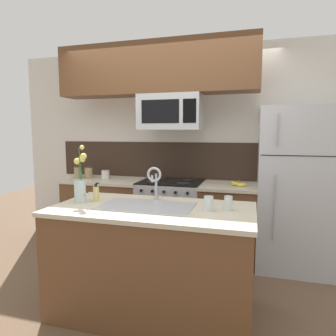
% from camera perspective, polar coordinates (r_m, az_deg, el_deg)
% --- Properties ---
extents(ground_plane, '(10.00, 10.00, 0.00)m').
position_cam_1_polar(ground_plane, '(3.17, -4.00, -21.82)').
color(ground_plane, brown).
extents(rear_partition, '(5.20, 0.10, 2.60)m').
position_cam_1_polar(rear_partition, '(3.96, 6.30, 3.58)').
color(rear_partition, silver).
rests_on(rear_partition, ground).
extents(splash_band, '(3.41, 0.01, 0.48)m').
position_cam_1_polar(splash_band, '(3.97, 1.87, 1.46)').
color(splash_band, '#332319').
rests_on(splash_band, rear_partition).
extents(back_counter_left, '(1.04, 0.65, 0.91)m').
position_cam_1_polar(back_counter_left, '(4.11, -11.49, -8.34)').
color(back_counter_left, brown).
rests_on(back_counter_left, ground).
extents(back_counter_right, '(0.67, 0.65, 0.91)m').
position_cam_1_polar(back_counter_right, '(3.68, 11.36, -10.11)').
color(back_counter_right, brown).
rests_on(back_counter_right, ground).
extents(stove_range, '(0.76, 0.64, 0.93)m').
position_cam_1_polar(stove_range, '(3.79, 0.63, -9.39)').
color(stove_range, '#B7BABF').
rests_on(stove_range, ground).
extents(microwave, '(0.74, 0.40, 0.41)m').
position_cam_1_polar(microwave, '(3.63, 0.56, 10.54)').
color(microwave, '#B7BABF').
extents(upper_cabinet_band, '(2.41, 0.34, 0.60)m').
position_cam_1_polar(upper_cabinet_band, '(3.73, -2.43, 18.31)').
color(upper_cabinet_band, brown).
extents(refrigerator, '(0.82, 0.74, 1.79)m').
position_cam_1_polar(refrigerator, '(3.62, 23.19, -3.67)').
color(refrigerator, '#B7BABF').
rests_on(refrigerator, ground).
extents(storage_jar_tall, '(0.09, 0.09, 0.16)m').
position_cam_1_polar(storage_jar_tall, '(4.17, -16.83, -0.76)').
color(storage_jar_tall, '#997F5B').
rests_on(storage_jar_tall, back_counter_left).
extents(storage_jar_medium, '(0.11, 0.11, 0.15)m').
position_cam_1_polar(storage_jar_medium, '(4.16, -14.88, -0.79)').
color(storage_jar_medium, '#997F5B').
rests_on(storage_jar_medium, back_counter_left).
extents(storage_jar_short, '(0.11, 0.11, 0.11)m').
position_cam_1_polar(storage_jar_short, '(4.04, -11.83, -1.21)').
color(storage_jar_short, silver).
rests_on(storage_jar_short, back_counter_left).
extents(banana_bunch, '(0.19, 0.15, 0.07)m').
position_cam_1_polar(banana_bunch, '(3.51, 13.30, -3.01)').
color(banana_bunch, yellow).
rests_on(banana_bunch, back_counter_right).
extents(island_counter, '(1.64, 0.84, 0.91)m').
position_cam_1_polar(island_counter, '(2.62, -2.96, -17.10)').
color(island_counter, brown).
rests_on(island_counter, ground).
extents(kitchen_sink, '(0.76, 0.44, 0.16)m').
position_cam_1_polar(kitchen_sink, '(2.50, -4.13, -8.86)').
color(kitchen_sink, '#ADAFB5').
rests_on(kitchen_sink, island_counter).
extents(sink_faucet, '(0.14, 0.14, 0.31)m').
position_cam_1_polar(sink_faucet, '(2.65, -2.55, -2.09)').
color(sink_faucet, '#B7BABF').
rests_on(sink_faucet, island_counter).
extents(dish_soap_bottle, '(0.06, 0.05, 0.16)m').
position_cam_1_polar(dish_soap_bottle, '(2.74, -13.53, -4.72)').
color(dish_soap_bottle, '#DBCC75').
rests_on(dish_soap_bottle, island_counter).
extents(drinking_glass, '(0.07, 0.07, 0.11)m').
position_cam_1_polar(drinking_glass, '(2.37, 7.74, -6.69)').
color(drinking_glass, silver).
rests_on(drinking_glass, island_counter).
extents(spare_glass, '(0.06, 0.06, 0.11)m').
position_cam_1_polar(spare_glass, '(2.41, 11.41, -6.55)').
color(spare_glass, silver).
rests_on(spare_glass, island_counter).
extents(flower_vase, '(0.13, 0.11, 0.50)m').
position_cam_1_polar(flower_vase, '(2.71, -16.36, -3.24)').
color(flower_vase, silver).
rests_on(flower_vase, island_counter).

